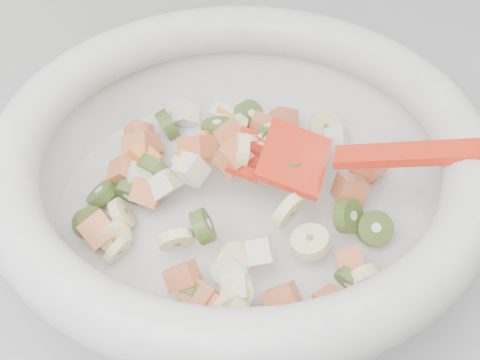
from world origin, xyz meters
TOP-DOWN VIEW (x-y plane):
  - mixing_bowl at (0.10, 1.42)m, footprint 0.38×0.37m

SIDE VIEW (x-z plane):
  - mixing_bowl at x=0.10m, z-range 0.89..1.02m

